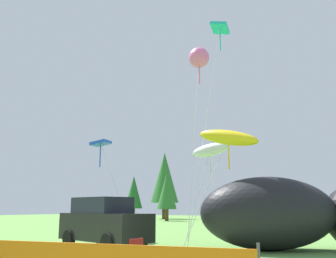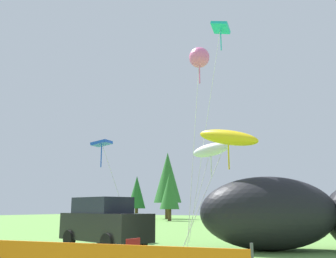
# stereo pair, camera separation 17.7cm
# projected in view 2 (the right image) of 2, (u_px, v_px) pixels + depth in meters

# --- Properties ---
(parked_car) EXTENTS (4.64, 2.74, 2.00)m
(parked_car) POSITION_uv_depth(u_px,v_px,m) (104.00, 222.00, 15.28)
(parked_car) COLOR black
(parked_car) RESTS_ON ground
(folding_chair) EXTENTS (0.56, 0.56, 0.89)m
(folding_chair) POSITION_uv_depth(u_px,v_px,m) (138.00, 257.00, 8.49)
(folding_chair) COLOR maroon
(folding_chair) RESTS_ON ground
(inflatable_cat) EXTENTS (7.17, 5.49, 2.76)m
(inflatable_cat) POSITION_uv_depth(u_px,v_px,m) (291.00, 216.00, 14.25)
(inflatable_cat) COLOR black
(inflatable_cat) RESTS_ON ground
(kite_white_ghost) EXTENTS (2.08, 2.01, 4.75)m
(kite_white_ghost) POSITION_uv_depth(u_px,v_px,m) (211.00, 150.00, 17.96)
(kite_white_ghost) COLOR silver
(kite_white_ghost) RESTS_ON ground
(kite_pink_octopus) EXTENTS (0.98, 2.20, 9.09)m
(kite_pink_octopus) POSITION_uv_depth(u_px,v_px,m) (199.00, 58.00, 17.83)
(kite_pink_octopus) COLOR silver
(kite_pink_octopus) RESTS_ON ground
(kite_blue_box) EXTENTS (2.78, 1.06, 5.17)m
(kite_blue_box) POSITION_uv_depth(u_px,v_px,m) (102.00, 145.00, 20.23)
(kite_blue_box) COLOR silver
(kite_blue_box) RESTS_ON ground
(kite_teal_diamond) EXTENTS (1.97, 1.71, 11.34)m
(kite_teal_diamond) POSITION_uv_depth(u_px,v_px,m) (220.00, 32.00, 20.03)
(kite_teal_diamond) COLOR silver
(kite_teal_diamond) RESTS_ON ground
(kite_yellow_hero) EXTENTS (2.91, 1.51, 4.96)m
(kite_yellow_hero) POSITION_uv_depth(u_px,v_px,m) (228.00, 138.00, 15.16)
(kite_yellow_hero) COLOR silver
(kite_yellow_hero) RESTS_ON ground
(horizon_tree_east) EXTENTS (2.40, 2.40, 5.74)m
(horizon_tree_east) POSITION_uv_depth(u_px,v_px,m) (170.00, 191.00, 45.41)
(horizon_tree_east) COLOR brown
(horizon_tree_east) RESTS_ON ground
(horizon_tree_west) EXTENTS (3.93, 3.93, 9.37)m
(horizon_tree_west) POSITION_uv_depth(u_px,v_px,m) (168.00, 178.00, 53.46)
(horizon_tree_west) COLOR brown
(horizon_tree_west) RESTS_ON ground
(horizon_tree_mid) EXTENTS (2.52, 2.52, 6.00)m
(horizon_tree_mid) POSITION_uv_depth(u_px,v_px,m) (137.00, 192.00, 53.27)
(horizon_tree_mid) COLOR brown
(horizon_tree_mid) RESTS_ON ground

